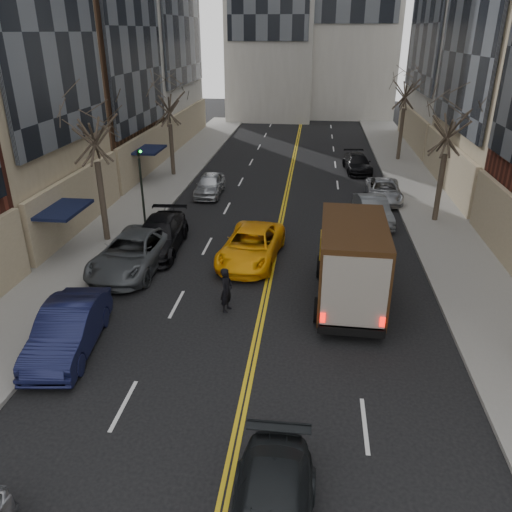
% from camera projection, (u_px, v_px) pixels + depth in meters
% --- Properties ---
extents(sidewalk_left, '(4.00, 66.00, 0.15)m').
position_uv_depth(sidewalk_left, '(146.00, 199.00, 32.43)').
color(sidewalk_left, slate).
rests_on(sidewalk_left, ground).
extents(sidewalk_right, '(4.00, 66.00, 0.15)m').
position_uv_depth(sidewalk_right, '(431.00, 210.00, 30.52)').
color(sidewalk_right, slate).
rests_on(sidewalk_right, ground).
extents(tree_lf_mid, '(3.20, 3.20, 8.91)m').
position_uv_depth(tree_lf_mid, '(91.00, 112.00, 23.39)').
color(tree_lf_mid, '#382D23').
rests_on(tree_lf_mid, sidewalk_left).
extents(tree_lf_far, '(3.20, 3.20, 8.12)m').
position_uv_depth(tree_lf_far, '(168.00, 93.00, 35.39)').
color(tree_lf_far, '#382D23').
rests_on(tree_lf_far, sidewalk_left).
extents(tree_rt_mid, '(3.20, 3.20, 8.32)m').
position_uv_depth(tree_rt_mid, '(451.00, 112.00, 26.22)').
color(tree_rt_mid, '#382D23').
rests_on(tree_rt_mid, sidewalk_right).
extents(tree_rt_far, '(3.20, 3.20, 9.11)m').
position_uv_depth(tree_rt_far, '(407.00, 77.00, 39.56)').
color(tree_rt_far, '#382D23').
rests_on(tree_rt_far, sidewalk_right).
extents(traffic_signal, '(0.29, 0.26, 4.70)m').
position_uv_depth(traffic_signal, '(141.00, 180.00, 26.60)').
color(traffic_signal, black).
rests_on(traffic_signal, sidewalk_left).
extents(ups_truck, '(2.78, 6.53, 3.54)m').
position_uv_depth(ups_truck, '(351.00, 261.00, 19.62)').
color(ups_truck, black).
rests_on(ups_truck, ground).
extents(taxi, '(3.06, 5.70, 1.52)m').
position_uv_depth(taxi, '(251.00, 246.00, 23.65)').
color(taxi, '#FFA90A').
rests_on(taxi, ground).
extents(pedestrian, '(0.60, 0.76, 1.82)m').
position_uv_depth(pedestrian, '(227.00, 290.00, 19.31)').
color(pedestrian, black).
rests_on(pedestrian, ground).
extents(parked_lf_b, '(2.30, 5.09, 1.62)m').
position_uv_depth(parked_lf_b, '(68.00, 329.00, 16.94)').
color(parked_lf_b, '#101334').
rests_on(parked_lf_b, ground).
extents(parked_lf_c, '(3.02, 5.99, 1.62)m').
position_uv_depth(parked_lf_c, '(133.00, 253.00, 22.80)').
color(parked_lf_c, '#484C4F').
rests_on(parked_lf_c, ground).
extents(parked_lf_d, '(2.48, 5.52, 1.57)m').
position_uv_depth(parked_lf_d, '(159.00, 235.00, 24.80)').
color(parked_lf_d, black).
rests_on(parked_lf_d, ground).
extents(parked_lf_e, '(1.73, 4.19, 1.42)m').
position_uv_depth(parked_lf_e, '(210.00, 185.00, 33.23)').
color(parked_lf_e, '#B1B4B9').
rests_on(parked_lf_e, ground).
extents(parked_rt_a, '(2.10, 4.57, 1.45)m').
position_uv_depth(parked_rt_a, '(373.00, 210.00, 28.47)').
color(parked_rt_a, '#55595E').
rests_on(parked_rt_a, ground).
extents(parked_rt_b, '(2.29, 4.76, 1.31)m').
position_uv_depth(parked_rt_b, '(384.00, 190.00, 32.19)').
color(parked_rt_b, '#B4B7BC').
rests_on(parked_rt_b, ground).
extents(parked_rt_c, '(2.30, 4.77, 1.34)m').
position_uv_depth(parked_rt_c, '(357.00, 163.00, 38.76)').
color(parked_rt_c, black).
rests_on(parked_rt_c, ground).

